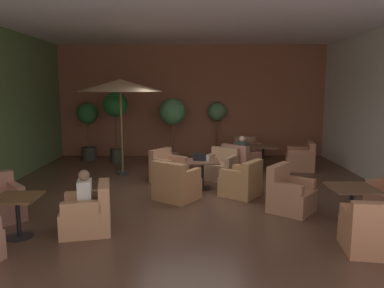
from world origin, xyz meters
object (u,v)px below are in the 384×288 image
cafe_table_front_right (18,207)px  potted_tree_right_corner (88,122)px  armchair_front_left_north (221,168)px  armchair_rear_right_south (247,152)px  armchair_mid_center_north (290,195)px  cafe_table_rear_right (263,151)px  iced_drink_cup (207,159)px  patron_by_window (85,191)px  armchair_front_left_east (168,170)px  open_laptop (200,159)px  armchair_front_left_south (176,185)px  cafe_table_front_left (202,167)px  armchair_rear_right_east (301,159)px  potted_tree_mid_right (116,112)px  armchair_front_right_south (88,214)px  armchair_mid_center_east (373,232)px  armchair_front_left_west (242,183)px  patron_blue_shirt (242,150)px  potted_tree_mid_left (173,115)px  cafe_table_mid_center (352,196)px  patio_umbrella_tall_red (120,86)px  armchair_rear_right_north (241,163)px  potted_tree_left_corner (217,118)px

cafe_table_front_right → potted_tree_right_corner: size_ratio=0.36×
armchair_front_left_north → armchair_rear_right_south: (1.04, 2.37, -0.00)m
armchair_mid_center_north → cafe_table_rear_right: armchair_mid_center_north is taller
armchair_mid_center_north → iced_drink_cup: (-1.53, 1.57, 0.41)m
armchair_mid_center_north → patron_by_window: patron_by_window is taller
armchair_front_left_east → open_laptop: 1.12m
armchair_front_left_south → open_laptop: size_ratio=3.06×
armchair_mid_center_north → iced_drink_cup: bearing=134.3°
cafe_table_front_left → open_laptop: bearing=-142.3°
cafe_table_rear_right → patron_by_window: (-3.88, -4.91, 0.16)m
cafe_table_front_left → cafe_table_rear_right: bearing=50.2°
armchair_rear_right_east → potted_tree_mid_right: potted_tree_mid_right is taller
armchair_front_right_south → armchair_mid_center_east: 4.42m
armchair_front_left_west → armchair_front_right_south: size_ratio=1.10×
cafe_table_rear_right → patron_blue_shirt: (-0.73, -0.76, 0.16)m
armchair_mid_center_east → open_laptop: open_laptop is taller
armchair_front_left_north → patron_blue_shirt: 0.92m
armchair_front_left_south → armchair_rear_right_east: (3.53, 2.87, -0.00)m
patron_blue_shirt → potted_tree_mid_left: bearing=138.9°
cafe_table_mid_center → armchair_front_left_north: bearing=121.9°
cafe_table_front_left → cafe_table_rear_right: (1.86, 2.23, 0.01)m
cafe_table_rear_right → patio_umbrella_tall_red: bearing=-169.1°
cafe_table_rear_right → armchair_rear_right_south: 1.12m
armchair_front_left_east → patron_by_window: bearing=-109.4°
cafe_table_front_left → armchair_rear_right_north: (1.10, 1.44, -0.22)m
armchair_front_right_south → iced_drink_cup: 3.36m
cafe_table_mid_center → armchair_mid_center_east: 1.15m
armchair_front_left_south → armchair_front_right_south: bearing=-127.5°
cafe_table_front_right → armchair_rear_right_east: armchair_rear_right_east is taller
armchair_front_left_south → armchair_mid_center_east: (2.97, -2.58, -0.01)m
armchair_rear_right_south → potted_tree_mid_left: 2.71m
patron_by_window → open_laptop: size_ratio=1.80×
potted_tree_mid_right → potted_tree_right_corner: potted_tree_mid_right is taller
potted_tree_mid_left → cafe_table_mid_center: bearing=-58.4°
potted_tree_mid_left → iced_drink_cup: potted_tree_mid_left is taller
armchair_mid_center_east → patron_by_window: patron_by_window is taller
armchair_front_left_north → armchair_front_right_south: bearing=-124.8°
armchair_rear_right_east → potted_tree_mid_right: (-5.59, 1.10, 1.30)m
armchair_rear_right_north → armchair_mid_center_north: bearing=-79.9°
armchair_front_left_north → potted_tree_right_corner: 5.06m
armchair_mid_center_east → cafe_table_mid_center: bearing=81.9°
armchair_front_left_south → armchair_front_right_south: size_ratio=1.17×
armchair_front_left_north → armchair_front_left_south: (-1.11, -1.79, 0.02)m
armchair_front_right_south → cafe_table_rear_right: size_ratio=1.25×
patron_by_window → cafe_table_front_left: bearing=53.1°
cafe_table_front_right → armchair_mid_center_east: (5.41, -0.56, -0.20)m
patio_umbrella_tall_red → patron_by_window: 4.49m
armchair_rear_right_south → iced_drink_cup: (-1.45, -3.35, 0.43)m
potted_tree_left_corner → patron_by_window: 7.08m
armchair_front_left_north → armchair_front_left_south: bearing=-121.9°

